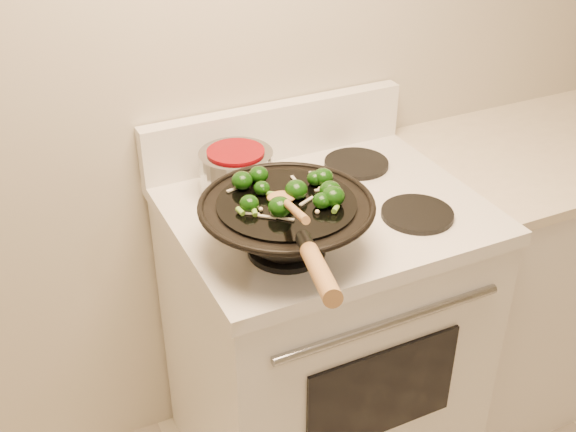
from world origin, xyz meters
name	(u,v)px	position (x,y,z in m)	size (l,w,h in m)	color
stove	(320,338)	(-0.05, 1.17, 0.47)	(0.78, 0.67, 1.08)	white
counter_unit	(524,268)	(0.73, 1.20, 0.46)	(0.81, 0.62, 0.91)	white
wok	(287,224)	(-0.24, 1.02, 1.00)	(0.40, 0.64, 0.22)	black
stirfry	(294,190)	(-0.21, 1.03, 1.07)	(0.26, 0.24, 0.05)	black
wooden_spoon	(288,204)	(-0.26, 0.95, 1.09)	(0.12, 0.29, 0.12)	#A37240
saucepan	(237,170)	(-0.23, 1.32, 0.99)	(0.19, 0.31, 0.11)	#92959A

